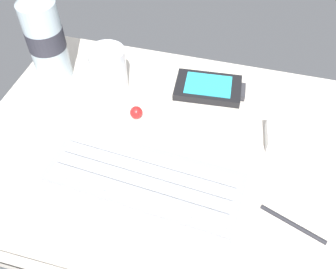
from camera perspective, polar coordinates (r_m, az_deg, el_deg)
name	(u,v)px	position (r cm, az deg, el deg)	size (l,w,h in cm)	color
ground_plane	(168,151)	(60.44, -0.06, -2.63)	(64.00, 48.00, 2.80)	beige
keyboard	(144,178)	(55.29, -3.65, -6.73)	(29.75, 13.18, 1.70)	#93969B
handheld_device	(209,88)	(68.95, 6.32, 7.19)	(13.24, 8.59, 1.50)	black
juice_cup	(109,71)	(67.89, -9.10, 9.58)	(6.40, 6.40, 8.50)	silver
water_bottle	(44,34)	(70.63, -18.56, 14.46)	(6.73, 6.73, 20.80)	silver
charger_block	(288,138)	(62.54, 18.06, -0.46)	(7.00, 5.60, 2.40)	white
trackball_mouse	(136,112)	(63.65, -4.93, 3.41)	(2.20, 2.20, 2.20)	red
stylus_pen	(293,223)	(54.71, 18.78, -12.82)	(0.70, 0.70, 9.50)	#26262B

